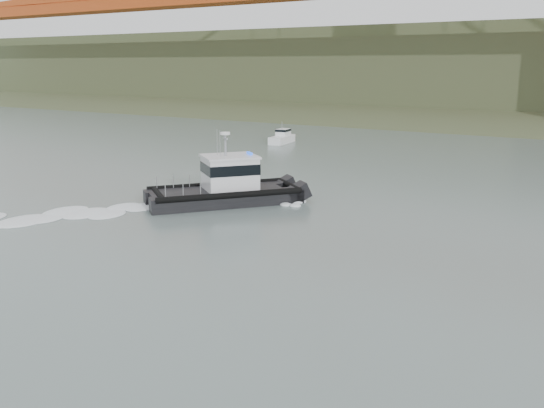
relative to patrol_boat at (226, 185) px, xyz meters
The scene contains 3 objects.
ground 18.68m from the patrol_boat, 62.23° to the right, with size 400.00×400.00×0.00m, color slate.
patrol_boat is the anchor object (origin of this frame).
motorboat 35.58m from the patrol_boat, 115.13° to the left, with size 2.60×5.44×2.87m.
Camera 1 is at (17.95, -18.45, 10.04)m, focal length 40.00 mm.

